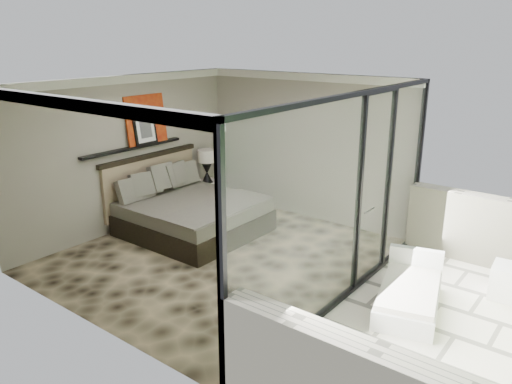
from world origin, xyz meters
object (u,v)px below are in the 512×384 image
Objects in this scene: table_lamp at (207,161)px; bed at (189,212)px; lounger at (409,294)px; ottoman at (509,282)px; nightstand at (209,193)px.

bed is at bearing -59.62° from table_lamp.
lounger is (4.23, -0.16, -0.19)m from bed.
table_lamp is 6.04m from ottoman.
bed is 1.55m from nightstand.
table_lamp reaches higher than ottoman.
nightstand is at bearing 72.00° from table_lamp.
table_lamp is (-0.77, 1.31, 0.59)m from bed.
table_lamp is 1.47× the size of ottoman.
bed is at bearing -170.02° from ottoman.
nightstand is at bearing 148.29° from lounger.
table_lamp reaches higher than nightstand.
nightstand is at bearing 175.89° from ottoman.
bed reaches higher than ottoman.
bed reaches higher than table_lamp.
lounger reaches higher than nightstand.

